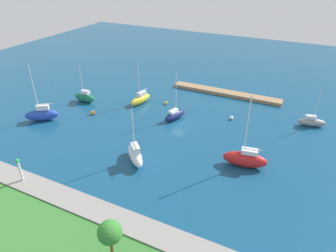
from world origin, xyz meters
TOP-DOWN VIEW (x-y plane):
  - water at (0.00, 0.00)m, footprint 160.00×160.00m
  - pier_dock at (-4.50, -18.00)m, footprint 26.56×2.76m
  - breakwater at (0.00, 28.23)m, footprint 65.42×3.56m
  - shoreline_park at (0.00, 34.27)m, footprint 46.89×9.53m
  - harbor_beacon at (12.22, 28.23)m, footprint 0.56×0.56m
  - park_tree_mideast at (-7.26, 33.17)m, footprint 2.65×2.65m
  - sailboat_blue_lone_north at (25.49, 11.85)m, footprint 6.59×5.36m
  - sailboat_red_lone_south at (-15.76, 8.90)m, footprint 7.30×3.31m
  - sailboat_gray_inner_mooring at (-24.44, -10.26)m, footprint 5.53×2.96m
  - sailboat_white_outer_mooring at (0.69, 15.66)m, footprint 5.84×5.75m
  - sailboat_yellow_center_basin at (11.56, -4.27)m, footprint 2.93×6.46m
  - sailboat_navy_near_pier at (1.18, -0.62)m, footprint 3.37×5.88m
  - sailboat_green_east_end at (23.63, 0.69)m, footprint 5.35×1.99m
  - mooring_buoy_white at (-9.41, -5.80)m, footprint 0.80×0.80m
  - mooring_buoy_orange at (17.85, 5.13)m, footprint 0.88×0.88m
  - mooring_buoy_yellow at (6.15, -6.42)m, footprint 0.71×0.71m

SIDE VIEW (x-z plane):
  - water at x=0.00m, z-range 0.00..0.00m
  - mooring_buoy_yellow at x=6.15m, z-range 0.00..0.71m
  - pier_dock at x=-4.50m, z-range 0.00..0.78m
  - mooring_buoy_white at x=-9.41m, z-range 0.00..0.80m
  - mooring_buoy_orange at x=17.85m, z-range 0.00..0.88m
  - shoreline_park at x=0.00m, z-range 0.00..0.93m
  - breakwater at x=0.00m, z-range 0.00..1.10m
  - sailboat_gray_inner_mooring at x=-24.44m, z-range -2.93..4.78m
  - sailboat_navy_near_pier at x=1.18m, z-range -3.98..5.99m
  - sailboat_yellow_center_basin at x=11.56m, z-range -3.90..6.14m
  - sailboat_green_east_end at x=23.63m, z-range -3.13..5.48m
  - sailboat_white_outer_mooring at x=0.69m, z-range -3.35..6.10m
  - sailboat_red_lone_south at x=-15.76m, z-range -4.80..7.62m
  - sailboat_blue_lone_north at x=25.49m, z-range -4.53..7.37m
  - harbor_beacon at x=12.22m, z-range 1.39..5.12m
  - park_tree_mideast at x=-7.26m, z-range 2.21..7.52m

